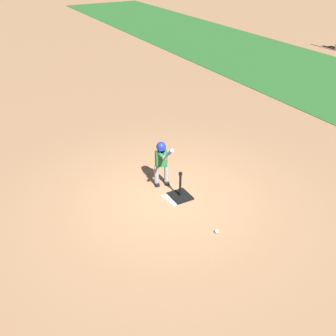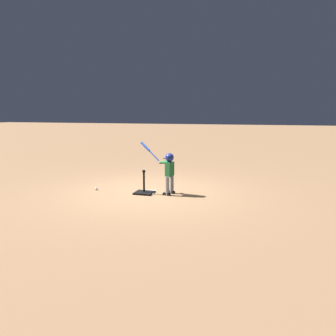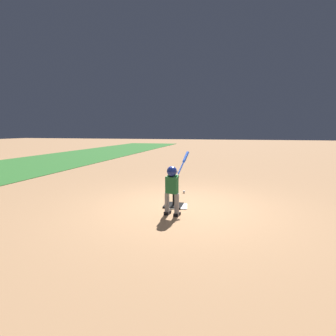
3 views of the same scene
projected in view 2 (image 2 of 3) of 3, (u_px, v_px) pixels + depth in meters
The scene contains 5 objects.
ground_plane at pixel (148, 191), 8.41m from camera, with size 90.00×90.00×0.00m, color #99704C.
home_plate at pixel (146, 192), 8.26m from camera, with size 0.44×0.44×0.02m, color white.
batting_tee at pixel (144, 191), 8.16m from camera, with size 0.46×0.41×0.59m.
batter_child at pixel (168, 168), 8.00m from camera, with size 0.93×0.40×1.27m.
baseball at pixel (96, 189), 8.54m from camera, with size 0.07×0.07×0.07m, color white.
Camera 2 is at (-2.78, 7.71, 2.02)m, focal length 35.00 mm.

